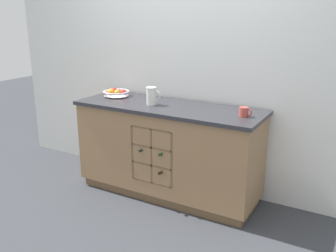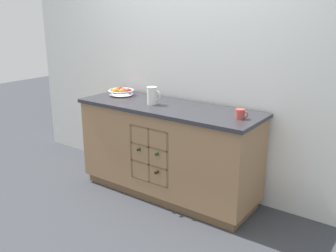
% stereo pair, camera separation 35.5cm
% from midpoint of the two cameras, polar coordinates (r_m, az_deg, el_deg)
% --- Properties ---
extents(ground_plane, '(14.00, 14.00, 0.00)m').
position_cam_midpoint_polar(ground_plane, '(3.82, -2.71, -10.23)').
color(ground_plane, '#383A3F').
extents(back_wall, '(4.40, 0.06, 2.55)m').
position_cam_midpoint_polar(back_wall, '(3.73, 0.00, 9.73)').
color(back_wall, silver).
rests_on(back_wall, ground_plane).
extents(kitchen_island, '(1.81, 0.63, 0.91)m').
position_cam_midpoint_polar(kitchen_island, '(3.63, -2.82, -3.77)').
color(kitchen_island, brown).
rests_on(kitchen_island, ground_plane).
extents(fruit_bowl, '(0.27, 0.27, 0.09)m').
position_cam_midpoint_polar(fruit_bowl, '(3.95, -10.49, 4.99)').
color(fruit_bowl, silver).
rests_on(fruit_bowl, kitchen_island).
extents(white_pitcher, '(0.15, 0.10, 0.17)m').
position_cam_midpoint_polar(white_pitcher, '(3.53, -5.40, 4.61)').
color(white_pitcher, silver).
rests_on(white_pitcher, kitchen_island).
extents(ceramic_mug, '(0.11, 0.08, 0.08)m').
position_cam_midpoint_polar(ceramic_mug, '(3.15, 8.39, 2.08)').
color(ceramic_mug, '#B7473D').
rests_on(ceramic_mug, kitchen_island).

